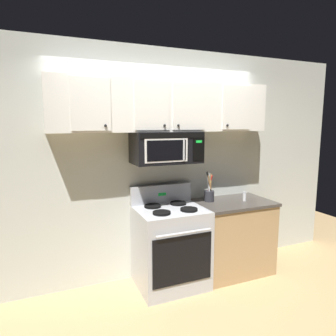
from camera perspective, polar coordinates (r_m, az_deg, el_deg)
ground_plane at (r=3.40m, az=3.50°, el=-24.35°), size 8.00×8.00×0.00m
back_wall at (r=3.62m, az=-1.83°, el=0.65°), size 5.20×0.10×2.70m
stove_range at (r=3.52m, az=0.43°, el=-14.49°), size 0.76×0.69×1.12m
over_range_microwave at (r=3.36m, az=-0.34°, el=3.92°), size 0.76×0.43×0.35m
upper_cabinets at (r=3.38m, az=-0.54°, el=11.57°), size 2.50×0.36×0.55m
counter_segment at (r=3.91m, az=12.05°, el=-12.53°), size 0.93×0.65×0.90m
utensil_crock_charcoal at (r=3.70m, az=7.84°, el=-4.79°), size 0.12×0.12×0.36m
salt_shaker at (r=3.81m, az=14.30°, el=-5.23°), size 0.04×0.04×0.11m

